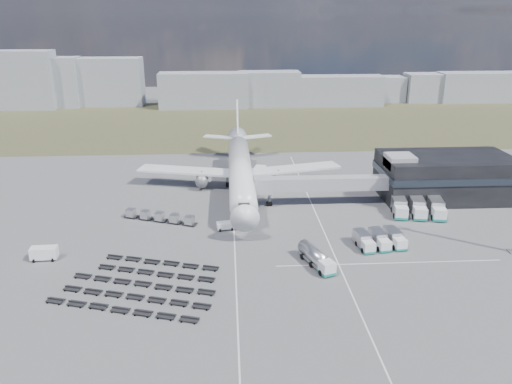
{
  "coord_description": "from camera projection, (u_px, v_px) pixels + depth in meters",
  "views": [
    {
      "loc": [
        -2.83,
        -84.38,
        41.74
      ],
      "look_at": [
        3.09,
        18.75,
        4.0
      ],
      "focal_mm": 35.0,
      "sensor_mm": 36.0,
      "label": 1
    }
  ],
  "objects": [
    {
      "name": "uld_row",
      "position": [
        160.0,
        217.0,
        104.34
      ],
      "size": [
        15.9,
        7.35,
        1.79
      ],
      "rotation": [
        0.0,
        0.0,
        -0.36
      ],
      "color": "black",
      "rests_on": "ground"
    },
    {
      "name": "skyline",
      "position": [
        182.0,
        86.0,
        228.25
      ],
      "size": [
        311.91,
        23.92,
        25.33
      ],
      "color": "#8E919B",
      "rests_on": "ground"
    },
    {
      "name": "utility_van",
      "position": [
        44.0,
        253.0,
        88.28
      ],
      "size": [
        4.66,
        2.28,
        2.42
      ],
      "primitive_type": "cube",
      "rotation": [
        0.0,
        0.0,
        0.05
      ],
      "color": "white",
      "rests_on": "ground"
    },
    {
      "name": "terminal",
      "position": [
        445.0,
        176.0,
        116.85
      ],
      "size": [
        30.4,
        16.4,
        11.0
      ],
      "color": "black",
      "rests_on": "ground"
    },
    {
      "name": "service_trucks_far",
      "position": [
        418.0,
        207.0,
        107.4
      ],
      "size": [
        11.77,
        9.66,
        3.22
      ],
      "rotation": [
        0.0,
        0.0,
        -0.17
      ],
      "color": "white",
      "rests_on": "ground"
    },
    {
      "name": "pushback_tug",
      "position": [
        225.0,
        226.0,
        100.64
      ],
      "size": [
        3.74,
        2.48,
        1.54
      ],
      "primitive_type": "cube",
      "rotation": [
        0.0,
        0.0,
        0.16
      ],
      "color": "white",
      "rests_on": "ground"
    },
    {
      "name": "grass_strip",
      "position": [
        235.0,
        123.0,
        196.76
      ],
      "size": [
        420.0,
        90.0,
        0.01
      ],
      "primitive_type": "cube",
      "color": "#444329",
      "rests_on": "ground"
    },
    {
      "name": "ground",
      "position": [
        245.0,
        246.0,
        93.61
      ],
      "size": [
        420.0,
        420.0,
        0.0
      ],
      "primitive_type": "plane",
      "color": "#565659",
      "rests_on": "ground"
    },
    {
      "name": "lane_markings",
      "position": [
        295.0,
        238.0,
        96.94
      ],
      "size": [
        47.12,
        110.0,
        0.01
      ],
      "color": "silver",
      "rests_on": "ground"
    },
    {
      "name": "catering_truck",
      "position": [
        259.0,
        175.0,
        128.99
      ],
      "size": [
        4.52,
        7.38,
        3.16
      ],
      "rotation": [
        0.0,
        0.0,
        -0.26
      ],
      "color": "white",
      "rests_on": "ground"
    },
    {
      "name": "airliner",
      "position": [
        240.0,
        168.0,
        122.15
      ],
      "size": [
        51.59,
        64.53,
        17.62
      ],
      "color": "white",
      "rests_on": "ground"
    },
    {
      "name": "jet_bridge",
      "position": [
        312.0,
        184.0,
        111.88
      ],
      "size": [
        30.3,
        3.8,
        7.05
      ],
      "color": "#939399",
      "rests_on": "ground"
    },
    {
      "name": "fuel_tanker",
      "position": [
        316.0,
        258.0,
        86.09
      ],
      "size": [
        5.5,
        9.64,
        3.04
      ],
      "rotation": [
        0.0,
        0.0,
        0.36
      ],
      "color": "white",
      "rests_on": "ground"
    },
    {
      "name": "baggage_dollies",
      "position": [
        142.0,
        285.0,
        79.96
      ],
      "size": [
        27.08,
        22.43,
        0.65
      ],
      "rotation": [
        0.0,
        0.0,
        -0.29
      ],
      "color": "black",
      "rests_on": "ground"
    },
    {
      "name": "service_trucks_near",
      "position": [
        379.0,
        239.0,
        93.26
      ],
      "size": [
        9.19,
        7.45,
        2.55
      ],
      "rotation": [
        0.0,
        0.0,
        0.14
      ],
      "color": "white",
      "rests_on": "ground"
    }
  ]
}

